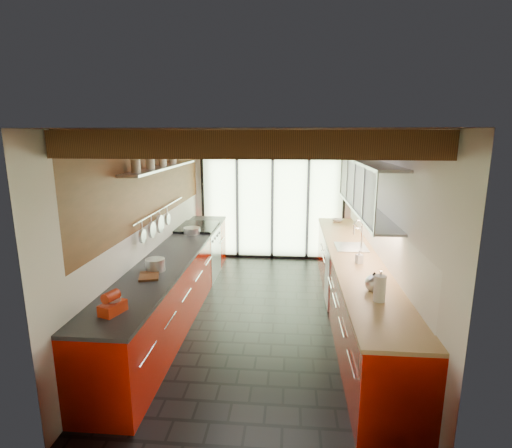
{
  "coord_description": "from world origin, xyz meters",
  "views": [
    {
      "loc": [
        0.36,
        -5.37,
        2.56
      ],
      "look_at": [
        -0.14,
        0.4,
        1.25
      ],
      "focal_mm": 28.0,
      "sensor_mm": 36.0,
      "label": 1
    }
  ],
  "objects_px": {
    "bowl": "(337,220)",
    "kettle": "(374,282)",
    "stand_mixer": "(113,304)",
    "paper_towel": "(380,289)",
    "soap_bottle": "(359,257)"
  },
  "relations": [
    {
      "from": "bowl",
      "to": "kettle",
      "type": "bearing_deg",
      "value": -90.0
    },
    {
      "from": "kettle",
      "to": "paper_towel",
      "type": "xyz_separation_m",
      "value": [
        0.0,
        -0.28,
        0.04
      ]
    },
    {
      "from": "kettle",
      "to": "bowl",
      "type": "xyz_separation_m",
      "value": [
        0.0,
        3.45,
        -0.07
      ]
    },
    {
      "from": "paper_towel",
      "to": "bowl",
      "type": "xyz_separation_m",
      "value": [
        0.0,
        3.73,
        -0.11
      ]
    },
    {
      "from": "kettle",
      "to": "bowl",
      "type": "bearing_deg",
      "value": 90.0
    },
    {
      "from": "stand_mixer",
      "to": "paper_towel",
      "type": "xyz_separation_m",
      "value": [
        2.54,
        0.49,
        0.05
      ]
    },
    {
      "from": "stand_mixer",
      "to": "kettle",
      "type": "distance_m",
      "value": 2.65
    },
    {
      "from": "soap_bottle",
      "to": "bowl",
      "type": "xyz_separation_m",
      "value": [
        0.0,
        2.52,
        -0.06
      ]
    },
    {
      "from": "paper_towel",
      "to": "bowl",
      "type": "relative_size",
      "value": 1.5
    },
    {
      "from": "paper_towel",
      "to": "soap_bottle",
      "type": "xyz_separation_m",
      "value": [
        0.0,
        1.21,
        -0.05
      ]
    },
    {
      "from": "paper_towel",
      "to": "kettle",
      "type": "bearing_deg",
      "value": 90.0
    },
    {
      "from": "paper_towel",
      "to": "soap_bottle",
      "type": "relative_size",
      "value": 1.81
    },
    {
      "from": "soap_bottle",
      "to": "bowl",
      "type": "bearing_deg",
      "value": 90.0
    },
    {
      "from": "paper_towel",
      "to": "bowl",
      "type": "distance_m",
      "value": 3.73
    },
    {
      "from": "stand_mixer",
      "to": "soap_bottle",
      "type": "bearing_deg",
      "value": 33.71
    }
  ]
}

